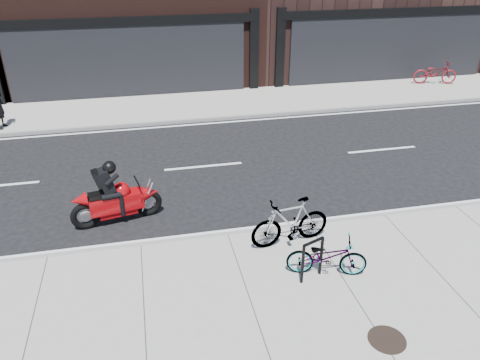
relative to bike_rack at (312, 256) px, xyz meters
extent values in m
plane|color=black|center=(-1.36, 3.88, -0.67)|extent=(120.00, 120.00, 0.00)
cube|color=gray|center=(-1.36, -1.12, -0.61)|extent=(60.00, 6.00, 0.13)
cube|color=gray|center=(-1.36, 11.63, -0.61)|extent=(60.00, 3.50, 0.13)
cylinder|color=black|center=(-0.23, -0.09, -0.10)|extent=(0.06, 0.06, 0.89)
cylinder|color=black|center=(0.23, 0.09, -0.10)|extent=(0.06, 0.06, 0.89)
cylinder|color=black|center=(0.00, 0.00, 0.35)|extent=(0.48, 0.24, 0.06)
imported|color=gray|center=(0.34, 0.08, -0.12)|extent=(1.72, 0.99, 0.86)
imported|color=gray|center=(-0.05, 1.28, 0.01)|extent=(1.91, 0.75, 1.12)
torus|color=black|center=(-3.11, 3.38, -0.33)|extent=(0.73, 0.29, 0.71)
torus|color=black|center=(-4.61, 3.08, -0.33)|extent=(0.73, 0.29, 0.71)
cube|color=#90060A|center=(-3.87, 3.23, -0.11)|extent=(1.35, 0.66, 0.41)
cone|color=#90060A|center=(-3.07, 3.39, -0.05)|extent=(0.57, 0.56, 0.47)
sphere|color=#90060A|center=(-3.72, 3.26, 0.17)|extent=(0.43, 0.43, 0.43)
cube|color=black|center=(-4.19, 3.16, 0.14)|extent=(0.64, 0.41, 0.13)
cylinder|color=silver|center=(-4.49, 3.30, -0.35)|extent=(0.60, 0.21, 0.10)
cube|color=black|center=(-4.04, 3.19, 0.51)|extent=(0.49, 0.46, 0.63)
cube|color=black|center=(-4.21, 3.16, 0.60)|extent=(0.31, 0.37, 0.43)
sphere|color=black|center=(-3.92, 3.22, 0.83)|extent=(0.31, 0.31, 0.31)
imported|color=maroon|center=(10.51, 12.18, -0.02)|extent=(2.10, 1.15, 1.05)
cylinder|color=black|center=(0.72, -1.85, -0.54)|extent=(0.80, 0.80, 0.02)
camera|label=1|loc=(-3.01, -7.05, 5.65)|focal=35.00mm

